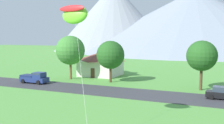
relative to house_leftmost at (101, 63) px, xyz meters
name	(u,v)px	position (x,y,z in m)	size (l,w,h in m)	color
road_strip	(141,94)	(13.76, -14.66, -2.62)	(160.00, 7.14, 0.08)	#38383D
mountain_far_east_ridge	(114,17)	(-38.28, 95.37, 17.30)	(71.31, 71.31, 39.91)	#8E939E
mountain_far_west_ridge	(193,21)	(5.78, 110.18, 14.93)	(137.45, 137.45, 35.18)	gray
house_leftmost	(101,63)	(0.00, 0.00, 0.00)	(8.35, 8.26, 5.13)	silver
tree_near_left	(202,56)	(21.46, -7.78, 2.77)	(4.79, 4.79, 7.84)	#4C3823
tree_left_of_center	(70,50)	(-3.33, -6.87, 3.08)	(5.76, 5.76, 8.63)	brown
tree_center	(110,55)	(5.47, -7.08, 2.43)	(5.19, 5.19, 7.70)	#4C3823
parked_car_black_west_end	(222,93)	(24.72, -13.37, -1.79)	(4.27, 2.21, 1.68)	black
pickup_truck_navy_west_side	(35,78)	(-6.47, -13.80, -1.60)	(5.23, 2.38, 1.99)	navy
kite_flyer_with_kite	(75,17)	(12.90, -31.17, 7.49)	(4.63, 4.00, 11.24)	navy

